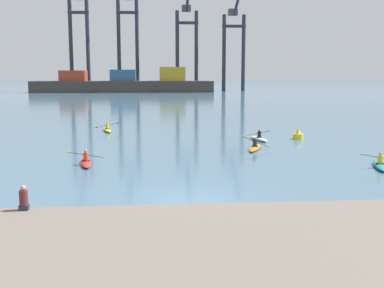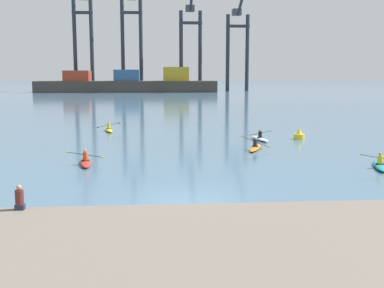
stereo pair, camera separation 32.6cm
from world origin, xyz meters
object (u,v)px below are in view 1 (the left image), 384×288
(gantry_crane_west_mid, at_px, (128,29))
(kayak_red, at_px, (86,162))
(container_barge, at_px, (125,84))
(channel_buoy, at_px, (298,135))
(kayak_yellow, at_px, (107,130))
(kayak_white, at_px, (259,138))
(seated_onlooker, at_px, (24,199))
(gantry_crane_west, at_px, (79,31))
(gantry_crane_east, at_px, (234,38))
(kayak_orange, at_px, (255,147))
(kayak_teal, at_px, (380,165))
(gantry_crane_east_mid, at_px, (187,35))

(gantry_crane_west_mid, relative_size, kayak_red, 11.95)
(container_barge, height_order, channel_buoy, container_barge)
(kayak_yellow, distance_m, kayak_red, 17.14)
(container_barge, xyz_separation_m, kayak_red, (3.91, -118.17, -2.33))
(kayak_white, relative_size, seated_onlooker, 3.86)
(gantry_crane_west, height_order, kayak_white, gantry_crane_west)
(gantry_crane_west_mid, xyz_separation_m, gantry_crane_east, (33.79, -3.90, -2.76))
(kayak_red, xyz_separation_m, kayak_orange, (11.58, 4.87, -0.00))
(container_barge, relative_size, kayak_red, 15.62)
(kayak_white, distance_m, seated_onlooker, 26.02)
(gantry_crane_west_mid, xyz_separation_m, kayak_orange, (14.72, -123.32, -19.41))
(container_barge, relative_size, gantry_crane_east, 1.61)
(gantry_crane_east, xyz_separation_m, seated_onlooker, (-31.13, -136.77, -15.67))
(gantry_crane_west_mid, height_order, channel_buoy, gantry_crane_west_mid)
(kayak_yellow, height_order, seated_onlooker, seated_onlooker)
(kayak_orange, bearing_deg, container_barge, 97.79)
(kayak_teal, bearing_deg, seated_onlooker, -150.85)
(gantry_crane_east, distance_m, kayak_orange, 122.07)
(container_barge, xyz_separation_m, gantry_crane_west, (-14.23, 7.47, 16.21))
(gantry_crane_east, xyz_separation_m, kayak_white, (-17.67, -114.52, -16.65))
(kayak_yellow, xyz_separation_m, kayak_teal, (17.71, -19.60, -0.00))
(kayak_orange, bearing_deg, channel_buoy, 47.62)
(container_barge, distance_m, kayak_white, 109.74)
(kayak_red, height_order, kayak_orange, kayak_orange)
(gantry_crane_west_mid, xyz_separation_m, kayak_teal, (20.63, -130.65, -19.41))
(gantry_crane_east_mid, relative_size, kayak_teal, 11.07)
(gantry_crane_west, relative_size, kayak_teal, 10.86)
(container_barge, xyz_separation_m, kayak_orange, (15.49, -113.30, -2.33))
(container_barge, height_order, gantry_crane_west_mid, gantry_crane_west_mid)
(seated_onlooker, bearing_deg, gantry_crane_east, 77.18)
(gantry_crane_west_mid, relative_size, kayak_yellow, 11.95)
(channel_buoy, height_order, kayak_white, channel_buoy)
(kayak_red, distance_m, kayak_orange, 12.56)
(kayak_red, relative_size, kayak_teal, 1.01)
(channel_buoy, height_order, kayak_yellow, channel_buoy)
(gantry_crane_west, bearing_deg, gantry_crane_east_mid, 0.63)
(channel_buoy, distance_m, kayak_yellow, 18.07)
(gantry_crane_west_mid, distance_m, kayak_white, 121.08)
(channel_buoy, relative_size, kayak_white, 0.29)
(container_barge, height_order, kayak_orange, container_barge)
(gantry_crane_east, height_order, seated_onlooker, gantry_crane_east)
(gantry_crane_west, relative_size, gantry_crane_west_mid, 0.90)
(gantry_crane_west, distance_m, kayak_red, 128.29)
(kayak_teal, bearing_deg, gantry_crane_east, 84.07)
(kayak_orange, bearing_deg, kayak_yellow, 133.89)
(gantry_crane_east, height_order, channel_buoy, gantry_crane_east)
(gantry_crane_east, bearing_deg, kayak_yellow, -106.07)
(channel_buoy, height_order, kayak_red, channel_buoy)
(gantry_crane_east_mid, relative_size, kayak_red, 10.96)
(container_barge, relative_size, channel_buoy, 53.93)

